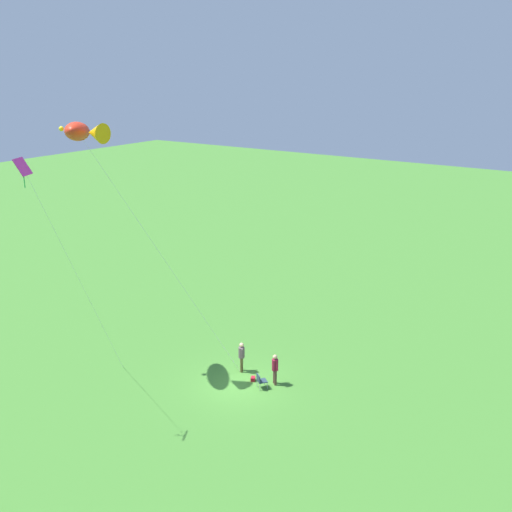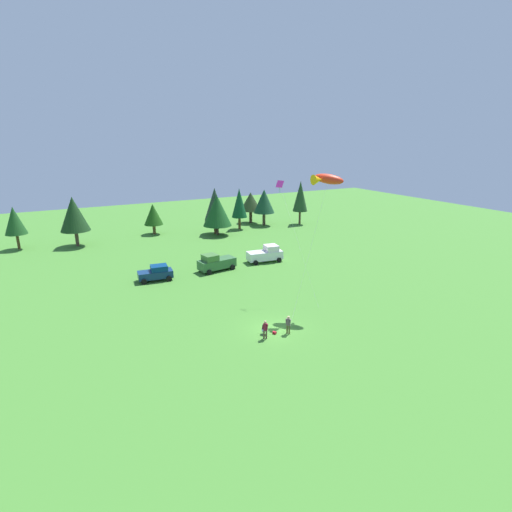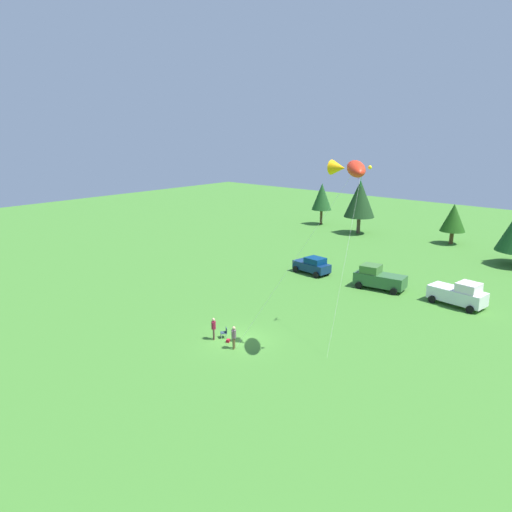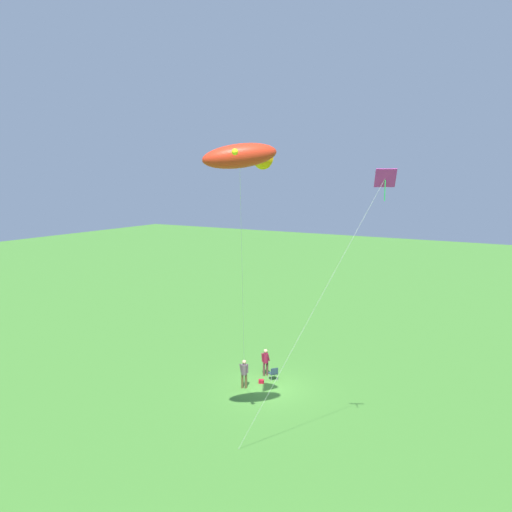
{
  "view_description": "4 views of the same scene",
  "coord_description": "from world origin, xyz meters",
  "px_view_note": "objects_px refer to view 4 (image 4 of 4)",
  "views": [
    {
      "loc": [
        -16.63,
        23.25,
        16.38
      ],
      "look_at": [
        -0.85,
        -0.32,
        7.33
      ],
      "focal_mm": 42.0,
      "sensor_mm": 36.0,
      "label": 1
    },
    {
      "loc": [
        -17.24,
        -28.87,
        17.22
      ],
      "look_at": [
        -1.85,
        0.08,
        7.4
      ],
      "focal_mm": 28.0,
      "sensor_mm": 36.0,
      "label": 2
    },
    {
      "loc": [
        24.37,
        -25.49,
        15.85
      ],
      "look_at": [
        0.99,
        0.92,
        6.66
      ],
      "focal_mm": 35.0,
      "sensor_mm": 36.0,
      "label": 3
    },
    {
      "loc": [
        24.7,
        13.57,
        12.33
      ],
      "look_at": [
        0.33,
        -0.7,
        7.95
      ],
      "focal_mm": 35.0,
      "sensor_mm": 36.0,
      "label": 4
    }
  ],
  "objects_px": {
    "person_kite_flyer": "(244,372)",
    "backpack_on_grass": "(261,381)",
    "kite_diamond_rainbow": "(378,193)",
    "folding_chair": "(274,373)",
    "person_spectator": "(266,360)",
    "kite_large_fish": "(244,156)"
  },
  "relations": [
    {
      "from": "folding_chair",
      "to": "person_spectator",
      "type": "bearing_deg",
      "value": 9.52
    },
    {
      "from": "folding_chair",
      "to": "kite_diamond_rainbow",
      "type": "xyz_separation_m",
      "value": [
        6.48,
        8.07,
        11.31
      ]
    },
    {
      "from": "person_spectator",
      "to": "person_kite_flyer",
      "type": "bearing_deg",
      "value": 127.01
    },
    {
      "from": "folding_chair",
      "to": "person_spectator",
      "type": "xyz_separation_m",
      "value": [
        -0.4,
        -0.79,
        0.53
      ]
    },
    {
      "from": "person_kite_flyer",
      "to": "folding_chair",
      "type": "xyz_separation_m",
      "value": [
        -1.9,
        0.96,
        -0.53
      ]
    },
    {
      "from": "person_kite_flyer",
      "to": "person_spectator",
      "type": "height_order",
      "value": "same"
    },
    {
      "from": "person_kite_flyer",
      "to": "folding_chair",
      "type": "distance_m",
      "value": 2.2
    },
    {
      "from": "folding_chair",
      "to": "kite_diamond_rainbow",
      "type": "height_order",
      "value": "kite_diamond_rainbow"
    },
    {
      "from": "backpack_on_grass",
      "to": "kite_diamond_rainbow",
      "type": "bearing_deg",
      "value": 56.12
    },
    {
      "from": "person_spectator",
      "to": "kite_diamond_rainbow",
      "type": "xyz_separation_m",
      "value": [
        6.89,
        8.86,
        10.78
      ]
    },
    {
      "from": "person_spectator",
      "to": "kite_diamond_rainbow",
      "type": "relative_size",
      "value": 0.14
    },
    {
      "from": "folding_chair",
      "to": "kite_diamond_rainbow",
      "type": "distance_m",
      "value": 15.33
    },
    {
      "from": "folding_chair",
      "to": "backpack_on_grass",
      "type": "bearing_deg",
      "value": 97.51
    },
    {
      "from": "person_kite_flyer",
      "to": "folding_chair",
      "type": "relative_size",
      "value": 2.12
    },
    {
      "from": "person_spectator",
      "to": "kite_diamond_rainbow",
      "type": "height_order",
      "value": "kite_diamond_rainbow"
    },
    {
      "from": "person_spectator",
      "to": "backpack_on_grass",
      "type": "xyz_separation_m",
      "value": [
        1.18,
        0.36,
        -0.91
      ]
    },
    {
      "from": "person_kite_flyer",
      "to": "kite_diamond_rainbow",
      "type": "distance_m",
      "value": 14.79
    },
    {
      "from": "person_kite_flyer",
      "to": "backpack_on_grass",
      "type": "distance_m",
      "value": 1.54
    },
    {
      "from": "folding_chair",
      "to": "kite_large_fish",
      "type": "xyz_separation_m",
      "value": [
        8.6,
        3.22,
        12.74
      ]
    },
    {
      "from": "person_kite_flyer",
      "to": "backpack_on_grass",
      "type": "relative_size",
      "value": 5.44
    },
    {
      "from": "person_spectator",
      "to": "kite_diamond_rainbow",
      "type": "bearing_deg",
      "value": -176.63
    },
    {
      "from": "folding_chair",
      "to": "person_spectator",
      "type": "height_order",
      "value": "person_spectator"
    }
  ]
}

